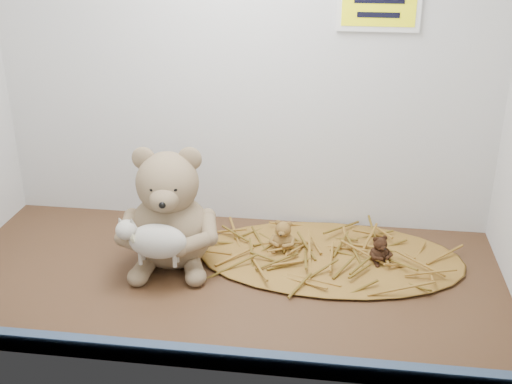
# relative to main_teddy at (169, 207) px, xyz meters

# --- Properties ---
(alcove_shell) EXTENTS (1.20, 0.60, 0.90)m
(alcove_shell) POSITION_rel_main_teddy_xyz_m (0.13, 0.04, 0.31)
(alcove_shell) COLOR #3A2614
(alcove_shell) RESTS_ON ground
(front_rail) EXTENTS (1.19, 0.02, 0.04)m
(front_rail) POSITION_rel_main_teddy_xyz_m (0.13, -0.34, -0.12)
(front_rail) COLOR #3B5071
(front_rail) RESTS_ON shelf_floor
(straw_bed) EXTENTS (0.60, 0.35, 0.01)m
(straw_bed) POSITION_rel_main_teddy_xyz_m (0.35, 0.06, -0.13)
(straw_bed) COLOR brown
(straw_bed) RESTS_ON shelf_floor
(main_teddy) EXTENTS (0.25, 0.26, 0.27)m
(main_teddy) POSITION_rel_main_teddy_xyz_m (0.00, 0.00, 0.00)
(main_teddy) COLOR #8C7656
(main_teddy) RESTS_ON shelf_floor
(toy_lamb) EXTENTS (0.16, 0.10, 0.10)m
(toy_lamb) POSITION_rel_main_teddy_xyz_m (0.00, -0.10, -0.03)
(toy_lamb) COLOR #BBB7A8
(toy_lamb) RESTS_ON main_teddy
(mini_teddy_tan) EXTENTS (0.07, 0.07, 0.07)m
(mini_teddy_tan) POSITION_rel_main_teddy_xyz_m (0.24, 0.08, -0.09)
(mini_teddy_tan) COLOR olive
(mini_teddy_tan) RESTS_ON straw_bed
(mini_teddy_brown) EXTENTS (0.07, 0.07, 0.06)m
(mini_teddy_brown) POSITION_rel_main_teddy_xyz_m (0.46, 0.05, -0.09)
(mini_teddy_brown) COLOR black
(mini_teddy_brown) RESTS_ON straw_bed
(wall_sign) EXTENTS (0.16, 0.01, 0.11)m
(wall_sign) POSITION_rel_main_teddy_xyz_m (0.43, 0.24, 0.41)
(wall_sign) COLOR #FEFF0D
(wall_sign) RESTS_ON back_wall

